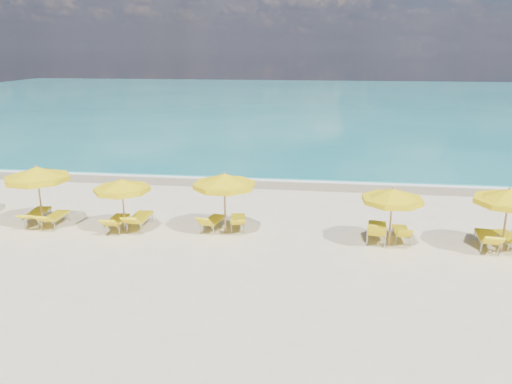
# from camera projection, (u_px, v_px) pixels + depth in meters

# --- Properties ---
(ground_plane) EXTENTS (120.00, 120.00, 0.00)m
(ground_plane) POSITION_uv_depth(u_px,v_px,m) (251.00, 234.00, 18.42)
(ground_plane) COLOR beige
(ocean) EXTENTS (120.00, 80.00, 0.30)m
(ocean) POSITION_uv_depth(u_px,v_px,m) (304.00, 101.00, 64.10)
(ocean) COLOR #157276
(ocean) RESTS_ON ground
(wet_sand_band) EXTENTS (120.00, 2.60, 0.01)m
(wet_sand_band) POSITION_uv_depth(u_px,v_px,m) (271.00, 183.00, 25.46)
(wet_sand_band) COLOR tan
(wet_sand_band) RESTS_ON ground
(foam_line) EXTENTS (120.00, 1.20, 0.03)m
(foam_line) POSITION_uv_depth(u_px,v_px,m) (273.00, 179.00, 26.22)
(foam_line) COLOR white
(foam_line) RESTS_ON ground
(whitecap_near) EXTENTS (14.00, 0.36, 0.05)m
(whitecap_near) POSITION_uv_depth(u_px,v_px,m) (201.00, 145.00, 35.36)
(whitecap_near) COLOR white
(whitecap_near) RESTS_ON ground
(whitecap_far) EXTENTS (18.00, 0.30, 0.05)m
(whitecap_far) POSITION_uv_depth(u_px,v_px,m) (391.00, 133.00, 40.24)
(whitecap_far) COLOR white
(whitecap_far) RESTS_ON ground
(umbrella_2) EXTENTS (2.90, 2.90, 2.43)m
(umbrella_2) POSITION_uv_depth(u_px,v_px,m) (37.00, 174.00, 18.66)
(umbrella_2) COLOR tan
(umbrella_2) RESTS_ON ground
(umbrella_3) EXTENTS (2.52, 2.52, 2.10)m
(umbrella_3) POSITION_uv_depth(u_px,v_px,m) (122.00, 186.00, 18.18)
(umbrella_3) COLOR tan
(umbrella_3) RESTS_ON ground
(umbrella_4) EXTENTS (3.00, 3.00, 2.34)m
(umbrella_4) POSITION_uv_depth(u_px,v_px,m) (224.00, 181.00, 18.00)
(umbrella_4) COLOR tan
(umbrella_4) RESTS_ON ground
(umbrella_5) EXTENTS (2.69, 2.69, 2.13)m
(umbrella_5) POSITION_uv_depth(u_px,v_px,m) (393.00, 196.00, 16.83)
(umbrella_5) COLOR tan
(umbrella_5) RESTS_ON ground
(umbrella_6) EXTENTS (2.32, 2.32, 2.28)m
(umbrella_6) POSITION_uv_depth(u_px,v_px,m) (509.00, 197.00, 16.28)
(umbrella_6) COLOR tan
(umbrella_6) RESTS_ON ground
(lounger_2_left) EXTENTS (0.90, 1.99, 0.71)m
(lounger_2_left) POSITION_uv_depth(u_px,v_px,m) (37.00, 217.00, 19.62)
(lounger_2_left) COLOR #A5A8AD
(lounger_2_left) RESTS_ON ground
(lounger_2_right) EXTENTS (0.60, 1.77, 0.73)m
(lounger_2_right) POSITION_uv_depth(u_px,v_px,m) (55.00, 220.00, 19.31)
(lounger_2_right) COLOR #A5A8AD
(lounger_2_right) RESTS_ON ground
(lounger_3_left) EXTENTS (0.69, 1.80, 0.76)m
(lounger_3_left) POSITION_uv_depth(u_px,v_px,m) (117.00, 224.00, 18.86)
(lounger_3_left) COLOR #A5A8AD
(lounger_3_left) RESTS_ON ground
(lounger_3_right) EXTENTS (0.67, 1.94, 0.82)m
(lounger_3_right) POSITION_uv_depth(u_px,v_px,m) (140.00, 222.00, 19.04)
(lounger_3_right) COLOR #A5A8AD
(lounger_3_right) RESTS_ON ground
(lounger_4_left) EXTENTS (0.88, 1.73, 0.78)m
(lounger_4_left) POSITION_uv_depth(u_px,v_px,m) (213.00, 224.00, 18.89)
(lounger_4_left) COLOR #A5A8AD
(lounger_4_left) RESTS_ON ground
(lounger_4_right) EXTENTS (0.81, 1.74, 0.70)m
(lounger_4_right) POSITION_uv_depth(u_px,v_px,m) (238.00, 223.00, 18.99)
(lounger_4_right) COLOR #A5A8AD
(lounger_4_right) RESTS_ON ground
(lounger_5_left) EXTENTS (0.88, 1.98, 0.95)m
(lounger_5_left) POSITION_uv_depth(u_px,v_px,m) (376.00, 233.00, 17.84)
(lounger_5_left) COLOR #A5A8AD
(lounger_5_left) RESTS_ON ground
(lounger_5_right) EXTENTS (0.55, 1.58, 0.74)m
(lounger_5_right) POSITION_uv_depth(u_px,v_px,m) (401.00, 235.00, 17.80)
(lounger_5_right) COLOR #A5A8AD
(lounger_5_right) RESTS_ON ground
(lounger_6_left) EXTENTS (0.81, 1.93, 0.82)m
(lounger_6_left) POSITION_uv_depth(u_px,v_px,m) (487.00, 241.00, 17.13)
(lounger_6_left) COLOR #A5A8AD
(lounger_6_left) RESTS_ON ground
(lounger_6_right) EXTENTS (0.82, 1.69, 0.78)m
(lounger_6_right) POSITION_uv_depth(u_px,v_px,m) (508.00, 240.00, 17.28)
(lounger_6_right) COLOR #A5A8AD
(lounger_6_right) RESTS_ON ground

